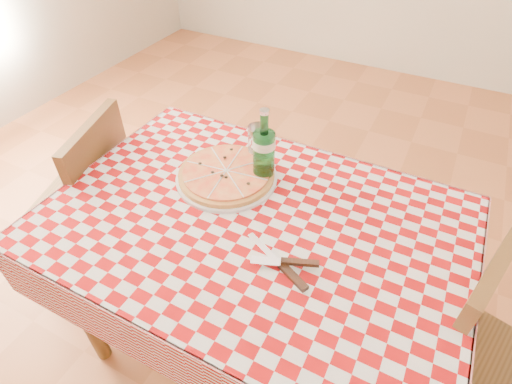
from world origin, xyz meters
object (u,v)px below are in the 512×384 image
Objects in this scene: dining_table at (253,241)px; water_bottle at (264,147)px; chair_near at (486,353)px; chair_far at (91,198)px; pizza_plate at (226,174)px; wine_glass at (258,149)px.

water_bottle reaches higher than dining_table.
dining_table is at bearing -160.49° from chair_near.
chair_far is 0.69m from pizza_plate.
water_bottle is (0.11, 0.06, 0.11)m from pizza_plate.
wine_glass is at bearing 113.32° from dining_table.
dining_table is 4.41× the size of water_bottle.
dining_table is 0.78m from chair_near.
chair_far is at bearing 178.56° from dining_table.
pizza_plate is (-0.17, 0.14, 0.12)m from dining_table.
water_bottle is (-0.82, 0.14, 0.40)m from chair_near.
water_bottle reaches higher than pizza_plate.
chair_near reaches higher than pizza_plate.
chair_near is at bearing -11.53° from wine_glass.
dining_table is 0.31m from wine_glass.
chair_near is 0.95m from wine_glass.
wine_glass reaches higher than chair_far.
dining_table is at bearing -72.87° from water_bottle.
pizza_plate is at bearing -127.45° from wine_glass.
dining_table is at bearing 162.30° from chair_far.
dining_table is 1.37× the size of chair_far.
chair_near is 4.83× the size of wine_glass.
wine_glass reaches higher than dining_table.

